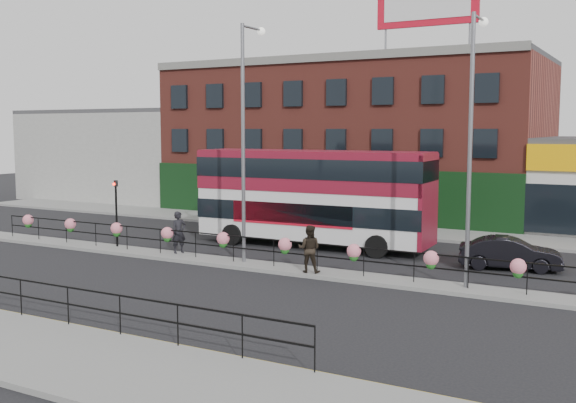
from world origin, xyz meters
The scene contains 18 objects.
ground centered at (0.00, 0.00, 0.00)m, with size 120.00×120.00×0.00m, color black.
south_pavement centered at (0.00, -12.00, 0.07)m, with size 60.00×4.00×0.15m, color gray.
north_pavement centered at (0.00, 12.00, 0.07)m, with size 60.00×4.00×0.15m, color gray.
median centered at (0.00, 0.00, 0.07)m, with size 60.00×1.60×0.15m, color gray.
yellow_line_inner centered at (0.00, -9.70, 0.01)m, with size 60.00×0.10×0.01m, color gold.
yellow_line_outer centered at (0.00, -9.88, 0.01)m, with size 60.00×0.10×0.01m, color gold.
brick_building centered at (-4.00, 19.96, 5.13)m, with size 25.00×12.21×10.30m.
warehouse_west centered at (-24.25, 20.00, 3.65)m, with size 15.50×12.00×7.30m.
billboard centered at (2.50, 14.99, 13.18)m, with size 6.00×0.29×4.40m.
median_railing centered at (0.00, 0.00, 1.05)m, with size 30.04×0.56×1.23m.
south_railing centered at (-2.00, -10.10, 0.96)m, with size 20.04×0.05×1.12m.
double_decker_bus centered at (-0.01, 5.57, 2.91)m, with size 11.81×3.28×4.74m.
car centered at (9.52, 4.77, 0.67)m, with size 4.29×2.26×1.35m, color black.
pedestrian_a centered at (-4.28, 0.46, 1.11)m, with size 0.70×0.82×1.91m, color black.
pedestrian_b centered at (2.83, -0.37, 1.09)m, with size 1.06×0.91×1.88m, color black.
lamp_column_west centered at (-0.59, 0.45, 6.08)m, with size 0.36×1.75×10.00m.
lamp_column_east centered at (8.90, 0.36, 5.88)m, with size 0.35×1.70×9.66m.
traffic_light_median centered at (-8.00, 0.39, 2.47)m, with size 0.15×0.28×3.65m.
Camera 1 is at (14.81, -23.62, 5.78)m, focal length 42.00 mm.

